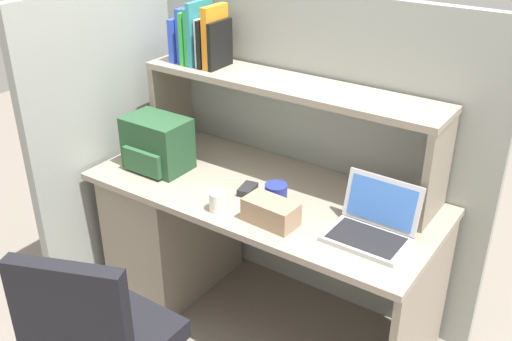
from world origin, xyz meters
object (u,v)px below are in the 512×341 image
at_px(tissue_box, 271,212).
at_px(snack_canister, 276,195).
at_px(laptop, 373,225).
at_px(backpack, 157,144).
at_px(computer_mouse, 248,189).
at_px(paper_cup, 218,201).

height_order(tissue_box, snack_canister, same).
height_order(laptop, backpack, backpack).
height_order(computer_mouse, paper_cup, paper_cup).
bearing_deg(backpack, computer_mouse, 4.36).
distance_m(paper_cup, snack_canister, 0.25).
bearing_deg(computer_mouse, tissue_box, -45.71).
xyz_separation_m(laptop, computer_mouse, (-0.60, 0.01, -0.03)).
height_order(paper_cup, tissue_box, tissue_box).
height_order(laptop, paper_cup, laptop).
height_order(backpack, snack_canister, backpack).
bearing_deg(paper_cup, snack_canister, 43.73).
bearing_deg(backpack, paper_cup, -17.92).
relative_size(backpack, snack_canister, 2.97).
bearing_deg(computer_mouse, snack_canister, -19.73).
height_order(backpack, computer_mouse, backpack).
bearing_deg(snack_canister, backpack, -178.81).
bearing_deg(snack_canister, laptop, 1.70).
height_order(paper_cup, snack_canister, snack_canister).
distance_m(paper_cup, tissue_box, 0.24).
bearing_deg(computer_mouse, backpack, 173.04).
bearing_deg(laptop, snack_canister, -178.30).
relative_size(laptop, snack_canister, 3.11).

